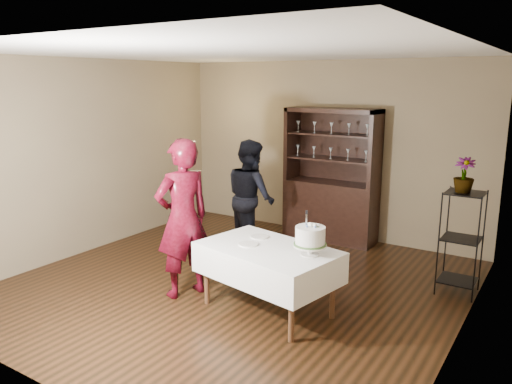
# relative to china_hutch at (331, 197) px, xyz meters

# --- Properties ---
(floor) EXTENTS (5.00, 5.00, 0.00)m
(floor) POSITION_rel_china_hutch_xyz_m (-0.20, -2.25, -0.66)
(floor) COLOR black
(floor) RESTS_ON ground
(ceiling) EXTENTS (5.00, 5.00, 0.00)m
(ceiling) POSITION_rel_china_hutch_xyz_m (-0.20, -2.25, 2.04)
(ceiling) COLOR silver
(ceiling) RESTS_ON back_wall
(back_wall) EXTENTS (5.00, 0.02, 2.70)m
(back_wall) POSITION_rel_china_hutch_xyz_m (-0.20, 0.25, 0.69)
(back_wall) COLOR brown
(back_wall) RESTS_ON floor
(wall_left) EXTENTS (0.02, 5.00, 2.70)m
(wall_left) POSITION_rel_china_hutch_xyz_m (-2.70, -2.25, 0.69)
(wall_left) COLOR brown
(wall_left) RESTS_ON floor
(wall_right) EXTENTS (0.02, 5.00, 2.70)m
(wall_right) POSITION_rel_china_hutch_xyz_m (2.30, -2.25, 0.69)
(wall_right) COLOR brown
(wall_right) RESTS_ON floor
(china_hutch) EXTENTS (1.40, 0.48, 2.00)m
(china_hutch) POSITION_rel_china_hutch_xyz_m (0.00, 0.00, 0.00)
(china_hutch) COLOR black
(china_hutch) RESTS_ON floor
(plant_etagere) EXTENTS (0.42, 0.42, 1.20)m
(plant_etagere) POSITION_rel_china_hutch_xyz_m (2.08, -1.05, -0.01)
(plant_etagere) COLOR black
(plant_etagere) RESTS_ON floor
(cake_table) EXTENTS (1.56, 1.13, 0.71)m
(cake_table) POSITION_rel_china_hutch_xyz_m (0.48, -2.63, -0.12)
(cake_table) COLOR white
(cake_table) RESTS_ON floor
(woman) EXTENTS (0.64, 0.77, 1.79)m
(woman) POSITION_rel_china_hutch_xyz_m (-0.54, -2.78, 0.23)
(woman) COLOR #33040C
(woman) RESTS_ON floor
(man) EXTENTS (0.99, 0.93, 1.61)m
(man) POSITION_rel_china_hutch_xyz_m (-0.70, -1.16, 0.14)
(man) COLOR black
(man) RESTS_ON floor
(cake) EXTENTS (0.38, 0.38, 0.46)m
(cake) POSITION_rel_china_hutch_xyz_m (0.95, -2.61, 0.23)
(cake) COLOR white
(cake) RESTS_ON cake_table
(plate_near) EXTENTS (0.25, 0.25, 0.01)m
(plate_near) POSITION_rel_china_hutch_xyz_m (0.27, -2.68, 0.05)
(plate_near) COLOR white
(plate_near) RESTS_ON cake_table
(plate_far) EXTENTS (0.23, 0.23, 0.01)m
(plate_far) POSITION_rel_china_hutch_xyz_m (0.23, -2.40, 0.05)
(plate_far) COLOR white
(plate_far) RESTS_ON cake_table
(potted_plant) EXTENTS (0.25, 0.25, 0.39)m
(potted_plant) POSITION_rel_china_hutch_xyz_m (2.05, -1.08, 0.72)
(potted_plant) COLOR #3D622E
(potted_plant) RESTS_ON plant_etagere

